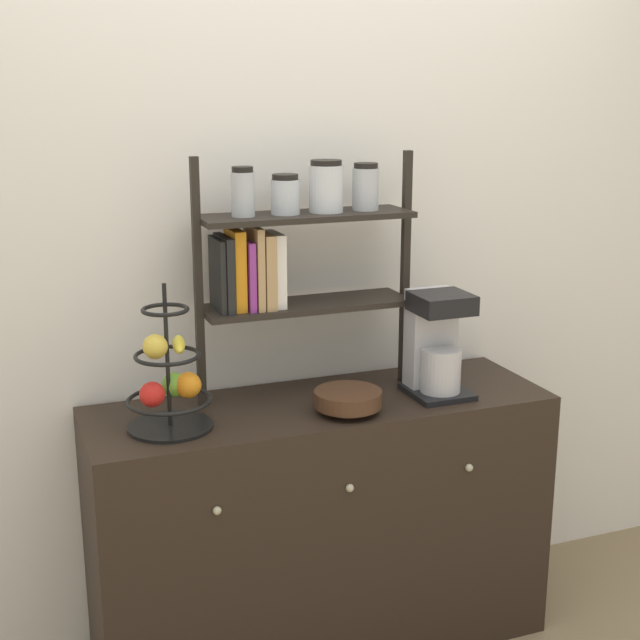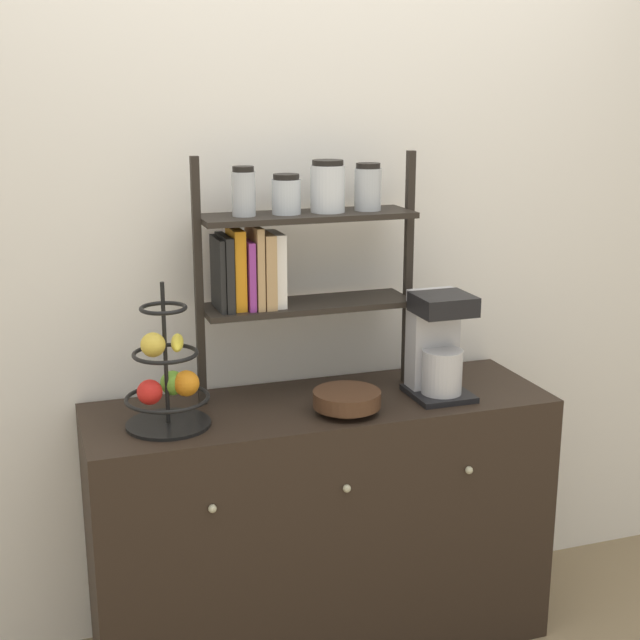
{
  "view_description": "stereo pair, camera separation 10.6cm",
  "coord_description": "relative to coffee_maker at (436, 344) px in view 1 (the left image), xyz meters",
  "views": [
    {
      "loc": [
        -0.94,
        -2.2,
        1.79
      ],
      "look_at": [
        -0.0,
        0.23,
        1.1
      ],
      "focal_mm": 50.0,
      "sensor_mm": 36.0,
      "label": 1
    },
    {
      "loc": [
        -0.84,
        -2.24,
        1.79
      ],
      "look_at": [
        -0.0,
        0.23,
        1.1
      ],
      "focal_mm": 50.0,
      "sensor_mm": 36.0,
      "label": 2
    }
  ],
  "objects": [
    {
      "name": "wall_back",
      "position": [
        -0.37,
        0.32,
        0.3
      ],
      "size": [
        7.0,
        0.05,
        2.6
      ],
      "primitive_type": "cube",
      "color": "silver",
      "rests_on": "ground_plane"
    },
    {
      "name": "sideboard",
      "position": [
        -0.37,
        0.05,
        -0.58
      ],
      "size": [
        1.45,
        0.48,
        0.84
      ],
      "color": "black",
      "rests_on": "ground_plane"
    },
    {
      "name": "coffee_maker",
      "position": [
        0.0,
        0.0,
        0.0
      ],
      "size": [
        0.18,
        0.2,
        0.33
      ],
      "color": "black",
      "rests_on": "sideboard"
    },
    {
      "name": "fruit_stand",
      "position": [
        -0.85,
        0.0,
        -0.02
      ],
      "size": [
        0.25,
        0.25,
        0.43
      ],
      "color": "black",
      "rests_on": "sideboard"
    },
    {
      "name": "wooden_bowl",
      "position": [
        -0.33,
        -0.06,
        -0.12
      ],
      "size": [
        0.2,
        0.2,
        0.07
      ],
      "color": "#422819",
      "rests_on": "sideboard"
    },
    {
      "name": "shelf_hutch",
      "position": [
        -0.44,
        0.15,
        0.31
      ],
      "size": [
        0.71,
        0.2,
        0.76
      ],
      "color": "black",
      "rests_on": "sideboard"
    }
  ]
}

